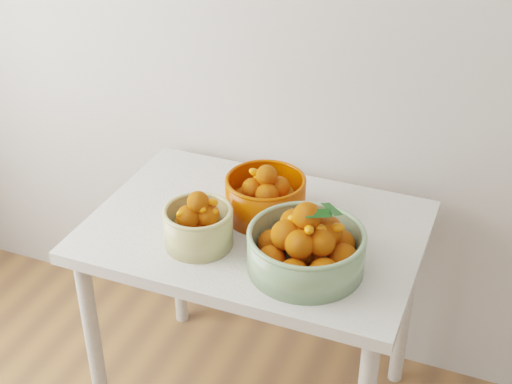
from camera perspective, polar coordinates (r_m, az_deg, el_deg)
table at (r=2.22m, az=-0.05°, el=-4.78°), size 1.00×0.70×0.75m
bowl_cream at (r=2.06m, az=-4.63°, el=-2.63°), size 0.24×0.24×0.17m
bowl_green at (r=1.96m, az=4.09°, el=-4.37°), size 0.33×0.33×0.21m
bowl_orange at (r=2.18m, az=0.77°, el=-0.32°), size 0.33×0.33×0.18m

